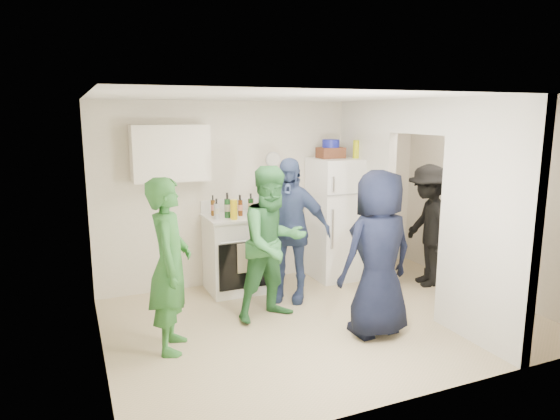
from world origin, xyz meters
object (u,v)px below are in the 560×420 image
(wicker_basket, at_px, (331,153))
(person_navy, at_px, (378,254))
(person_green_left, at_px, (170,265))
(person_green_center, at_px, (273,244))
(stove, at_px, (238,253))
(fridge, at_px, (337,218))
(person_denim, at_px, (288,230))
(person_nook, at_px, (428,226))
(yellow_cup_stack_top, at_px, (356,149))
(blue_bowl, at_px, (331,143))

(wicker_basket, distance_m, person_navy, 2.16)
(person_green_left, xyz_separation_m, person_green_center, (1.23, 0.32, 0.01))
(stove, height_order, person_green_center, person_green_center)
(fridge, relative_size, person_denim, 0.95)
(fridge, height_order, person_nook, fridge)
(person_green_left, distance_m, person_green_center, 1.27)
(wicker_basket, bearing_deg, person_green_center, -140.72)
(person_nook, bearing_deg, person_green_left, -64.86)
(stove, height_order, yellow_cup_stack_top, yellow_cup_stack_top)
(wicker_basket, height_order, person_green_left, wicker_basket)
(person_navy, bearing_deg, blue_bowl, -108.06)
(fridge, xyz_separation_m, person_nook, (0.97, -0.79, -0.03))
(fridge, relative_size, blue_bowl, 7.17)
(wicker_basket, relative_size, person_green_left, 0.20)
(person_green_left, relative_size, person_denim, 0.96)
(person_green_center, height_order, person_denim, person_denim)
(blue_bowl, height_order, person_denim, blue_bowl)
(blue_bowl, bearing_deg, person_green_center, -140.72)
(fridge, distance_m, person_denim, 1.15)
(person_navy, relative_size, person_nook, 1.07)
(wicker_basket, distance_m, person_green_center, 1.92)
(wicker_basket, relative_size, blue_bowl, 1.46)
(person_green_left, bearing_deg, person_navy, -85.67)
(fridge, xyz_separation_m, person_green_center, (-1.41, -1.02, 0.02))
(blue_bowl, relative_size, person_navy, 0.14)
(fridge, distance_m, person_nook, 1.25)
(stove, relative_size, person_green_center, 0.58)
(person_nook, bearing_deg, yellow_cup_stack_top, -116.03)
(person_denim, bearing_deg, person_nook, 29.94)
(person_green_left, bearing_deg, stove, -22.04)
(yellow_cup_stack_top, distance_m, person_denim, 1.61)
(person_navy, distance_m, person_nook, 1.87)
(stove, relative_size, wicker_basket, 2.91)
(yellow_cup_stack_top, bearing_deg, person_green_left, -156.48)
(blue_bowl, relative_size, yellow_cup_stack_top, 0.96)
(person_green_left, distance_m, person_nook, 3.65)
(fridge, distance_m, wicker_basket, 0.94)
(person_nook, bearing_deg, wicker_basket, -111.60)
(person_denim, bearing_deg, wicker_basket, 70.04)
(stove, height_order, wicker_basket, wicker_basket)
(person_denim, height_order, person_nook, person_denim)
(wicker_basket, bearing_deg, yellow_cup_stack_top, -25.11)
(yellow_cup_stack_top, bearing_deg, person_denim, -159.96)
(person_green_center, distance_m, person_denim, 0.62)
(person_green_center, distance_m, person_navy, 1.19)
(yellow_cup_stack_top, bearing_deg, wicker_basket, 154.89)
(person_green_left, bearing_deg, person_denim, -45.92)
(stove, distance_m, person_nook, 2.61)
(person_green_center, xyz_separation_m, person_navy, (0.85, -0.83, 0.00))
(person_denim, bearing_deg, stove, 165.81)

